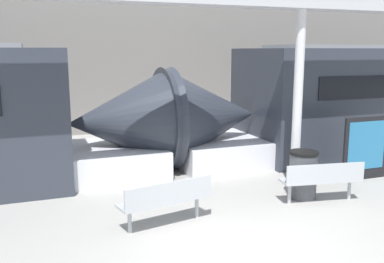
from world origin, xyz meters
TOP-DOWN VIEW (x-y plane):
  - ground_plane at (0.00, 0.00)m, footprint 60.00×60.00m
  - station_wall at (0.00, 10.62)m, footprint 56.00×0.20m
  - bench_near at (-0.85, 1.49)m, footprint 1.74×0.77m
  - bench_far at (2.44, 1.53)m, footprint 1.70×0.71m
  - trash_bin at (2.26, 1.93)m, footprint 0.60×0.60m
  - poster_board at (4.41, 2.52)m, footprint 1.25×0.07m
  - support_column_near at (2.56, 2.67)m, footprint 0.21×0.21m
  - canopy_beam at (2.56, 2.67)m, footprint 28.00×0.60m

SIDE VIEW (x-z plane):
  - ground_plane at x=0.00m, z-range 0.00..0.00m
  - trash_bin at x=2.26m, z-range 0.00..1.00m
  - bench_far at x=2.44m, z-range 0.10..0.94m
  - bench_near at x=-0.85m, z-range 0.10..0.94m
  - poster_board at x=4.41m, z-range 0.01..1.53m
  - support_column_near at x=2.56m, z-range 0.00..3.90m
  - station_wall at x=0.00m, z-range 0.00..5.00m
  - canopy_beam at x=2.56m, z-range 3.90..4.18m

